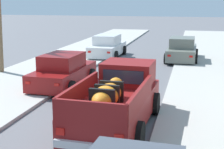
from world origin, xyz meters
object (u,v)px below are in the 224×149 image
at_px(pickup_truck, 118,100).
at_px(car_right_mid, 107,47).
at_px(car_left_mid, 63,72).
at_px(car_left_near, 182,50).

height_order(pickup_truck, car_right_mid, pickup_truck).
xyz_separation_m(pickup_truck, car_right_mid, (-3.55, 12.73, -0.10)).
bearing_deg(pickup_truck, car_left_mid, 129.75).
bearing_deg(car_left_near, car_left_mid, -121.57).
height_order(car_left_mid, car_right_mid, same).
distance_m(pickup_truck, car_left_mid, 5.42).
xyz_separation_m(pickup_truck, car_left_mid, (-3.47, 4.17, -0.10)).
bearing_deg(pickup_truck, car_left_near, 82.83).
relative_size(pickup_truck, car_left_near, 1.23).
bearing_deg(car_right_mid, pickup_truck, -74.43).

